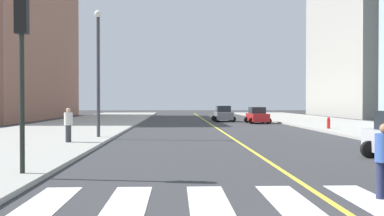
{
  "coord_description": "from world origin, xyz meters",
  "views": [
    {
      "loc": [
        -3.42,
        -5.57,
        2.23
      ],
      "look_at": [
        -2.31,
        25.95,
        1.78
      ],
      "focal_mm": 41.6,
      "sensor_mm": 36.0,
      "label": 1
    }
  ],
  "objects_px": {
    "car_gray_nearest": "(223,114)",
    "car_red_third": "(257,116)",
    "traffic_light_far_corner": "(22,52)",
    "pedestrian_walking_west": "(68,123)",
    "fire_hydrant": "(329,123)",
    "street_lamp": "(98,62)"
  },
  "relations": [
    {
      "from": "traffic_light_far_corner",
      "to": "car_gray_nearest",
      "type": "bearing_deg",
      "value": 75.07
    },
    {
      "from": "pedestrian_walking_west",
      "to": "fire_hydrant",
      "type": "distance_m",
      "value": 20.5
    },
    {
      "from": "car_red_third",
      "to": "traffic_light_far_corner",
      "type": "relative_size",
      "value": 0.76
    },
    {
      "from": "traffic_light_far_corner",
      "to": "street_lamp",
      "type": "xyz_separation_m",
      "value": [
        -0.13,
        13.35,
        0.87
      ]
    },
    {
      "from": "car_red_third",
      "to": "traffic_light_far_corner",
      "type": "distance_m",
      "value": 34.93
    },
    {
      "from": "traffic_light_far_corner",
      "to": "pedestrian_walking_west",
      "type": "relative_size",
      "value": 2.87
    },
    {
      "from": "car_gray_nearest",
      "to": "traffic_light_far_corner",
      "type": "bearing_deg",
      "value": 74.58
    },
    {
      "from": "traffic_light_far_corner",
      "to": "fire_hydrant",
      "type": "bearing_deg",
      "value": 52.09
    },
    {
      "from": "fire_hydrant",
      "to": "street_lamp",
      "type": "xyz_separation_m",
      "value": [
        -16.39,
        -7.53,
        3.98
      ]
    },
    {
      "from": "traffic_light_far_corner",
      "to": "pedestrian_walking_west",
      "type": "distance_m",
      "value": 10.34
    },
    {
      "from": "pedestrian_walking_west",
      "to": "car_red_third",
      "type": "bearing_deg",
      "value": 164.12
    },
    {
      "from": "car_gray_nearest",
      "to": "car_red_third",
      "type": "relative_size",
      "value": 1.04
    },
    {
      "from": "car_gray_nearest",
      "to": "car_red_third",
      "type": "bearing_deg",
      "value": 125.23
    },
    {
      "from": "pedestrian_walking_west",
      "to": "car_gray_nearest",
      "type": "bearing_deg",
      "value": 173.79
    },
    {
      "from": "car_red_third",
      "to": "traffic_light_far_corner",
      "type": "bearing_deg",
      "value": 65.76
    },
    {
      "from": "car_gray_nearest",
      "to": "car_red_third",
      "type": "height_order",
      "value": "car_gray_nearest"
    },
    {
      "from": "traffic_light_far_corner",
      "to": "pedestrian_walking_west",
      "type": "height_order",
      "value": "traffic_light_far_corner"
    },
    {
      "from": "fire_hydrant",
      "to": "traffic_light_far_corner",
      "type": "bearing_deg",
      "value": -127.91
    },
    {
      "from": "street_lamp",
      "to": "car_gray_nearest",
      "type": "bearing_deg",
      "value": 66.96
    },
    {
      "from": "traffic_light_far_corner",
      "to": "fire_hydrant",
      "type": "distance_m",
      "value": 26.65
    },
    {
      "from": "car_red_third",
      "to": "fire_hydrant",
      "type": "bearing_deg",
      "value": 104.05
    },
    {
      "from": "traffic_light_far_corner",
      "to": "car_red_third",
      "type": "bearing_deg",
      "value": 68.4
    }
  ]
}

